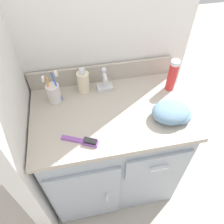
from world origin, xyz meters
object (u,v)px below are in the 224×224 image
(hairbrush, at_px, (85,141))
(soap_dispenser, at_px, (83,82))
(toothbrush_cup, at_px, (54,93))
(shaving_cream_can, at_px, (172,76))
(hand_towel, at_px, (173,113))

(hairbrush, bearing_deg, soap_dispenser, 108.89)
(toothbrush_cup, xyz_separation_m, shaving_cream_can, (0.64, -0.03, 0.04))
(toothbrush_cup, bearing_deg, shaving_cream_can, -2.53)
(hairbrush, xyz_separation_m, hand_towel, (0.45, 0.06, 0.03))
(hand_towel, bearing_deg, shaving_cream_can, 71.44)
(toothbrush_cup, height_order, hairbrush, toothbrush_cup)
(shaving_cream_can, distance_m, hand_towel, 0.23)
(soap_dispenser, relative_size, hand_towel, 0.79)
(toothbrush_cup, xyz_separation_m, hairbrush, (0.12, -0.30, -0.05))
(shaving_cream_can, bearing_deg, toothbrush_cup, 177.47)
(shaving_cream_can, xyz_separation_m, hairbrush, (-0.52, -0.28, -0.08))
(toothbrush_cup, distance_m, shaving_cream_can, 0.64)
(shaving_cream_can, xyz_separation_m, hand_towel, (-0.07, -0.22, -0.05))
(soap_dispenser, relative_size, hairbrush, 0.91)
(toothbrush_cup, bearing_deg, hand_towel, -23.15)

